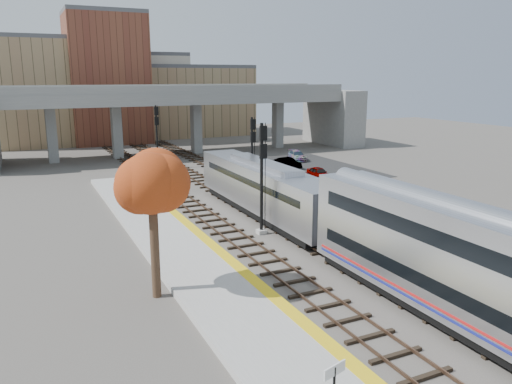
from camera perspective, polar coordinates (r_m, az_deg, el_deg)
name	(u,v)px	position (r m, az deg, el deg)	size (l,w,h in m)	color
ground	(335,267)	(29.28, 9.02, -8.47)	(160.00, 160.00, 0.00)	#47423D
platform	(217,287)	(26.07, -4.50, -10.72)	(4.50, 60.00, 0.35)	#9E9E99
yellow_strip	(250,277)	(26.67, -0.64, -9.69)	(0.70, 60.00, 0.01)	yellow
tracks	(256,212)	(40.01, 0.03, -2.26)	(10.70, 95.00, 0.25)	black
overpass	(181,112)	(70.57, -8.51, 9.02)	(54.00, 12.00, 9.50)	slate
buildings_far	(123,93)	(90.54, -14.91, 10.92)	(43.00, 21.00, 20.60)	#917A54
parking_lot	(300,168)	(59.37, 5.00, 2.73)	(14.00, 18.00, 0.04)	black
locomotive	(264,188)	(38.43, 0.90, 0.48)	(3.02, 19.05, 4.10)	#A8AAB2
signal_mast_near	(262,179)	(33.71, 0.69, 1.53)	(0.60, 0.64, 7.67)	#9E9E99
signal_mast_mid	(252,158)	(44.71, -0.43, 3.96)	(0.60, 0.64, 7.16)	#9E9E99
signal_mast_far	(157,137)	(59.83, -11.24, 6.19)	(0.60, 0.64, 7.38)	#9E9E99
tree	(152,190)	(24.08, -11.81, 0.28)	(3.60, 3.60, 7.36)	#382619
car_a	(319,173)	(53.34, 7.21, 2.17)	(1.44, 3.57, 1.22)	#99999E
car_b	(288,163)	(59.12, 3.65, 3.33)	(1.31, 3.76, 1.24)	#99999E
car_c	(297,156)	(64.79, 4.71, 4.17)	(1.70, 4.19, 1.22)	#99999E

